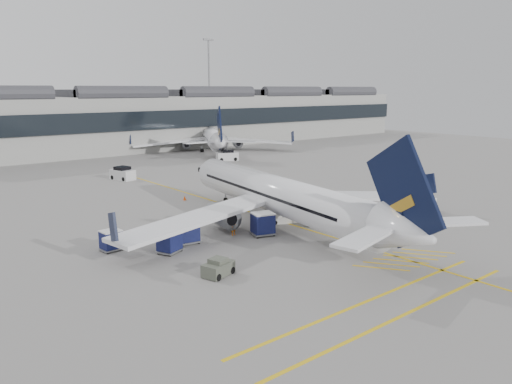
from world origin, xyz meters
TOP-DOWN VIEW (x-y plane):
  - ground at (0.00, 0.00)m, footprint 220.00×220.00m
  - terminal at (0.00, 71.93)m, footprint 200.00×20.45m
  - apron_markings at (10.00, 10.00)m, footprint 0.25×60.00m
  - airliner_main at (8.87, 5.87)m, footprint 32.93×36.24m
  - airliner_far at (36.36, 57.39)m, footprint 29.62×32.68m
  - belt_loader at (10.18, 6.60)m, footprint 4.40×2.82m
  - baggage_cart_a at (-0.63, 6.69)m, footprint 2.00×1.72m
  - baggage_cart_b at (5.67, 4.56)m, footprint 2.28×2.05m
  - baggage_cart_c at (-2.99, 5.51)m, footprint 2.16×2.00m
  - baggage_cart_d at (-6.30, 8.88)m, footprint 1.70×1.45m
  - ramp_agent_a at (3.77, 6.25)m, footprint 0.70×0.56m
  - ramp_agent_b at (4.53, 7.81)m, footprint 0.94×0.81m
  - pushback_tug at (-2.82, -0.85)m, footprint 2.50×1.93m
  - safety_cone_nose at (7.68, 20.96)m, footprint 0.38×0.38m
  - safety_cone_engine at (11.95, 7.19)m, footprint 0.36×0.36m
  - service_van_mid at (7.85, 37.94)m, footprint 2.66×3.96m
  - service_van_right at (30.51, 44.13)m, footprint 4.19×3.22m

SIDE VIEW (x-z plane):
  - ground at x=0.00m, z-range 0.00..0.00m
  - apron_markings at x=10.00m, z-range 0.00..0.01m
  - safety_cone_engine at x=11.95m, z-range 0.00..0.50m
  - safety_cone_nose at x=7.68m, z-range 0.00..0.53m
  - belt_loader at x=10.18m, z-range -0.36..1.39m
  - pushback_tug at x=-2.82m, z-range -0.07..1.17m
  - service_van_mid at x=7.85m, z-range -0.10..1.76m
  - ramp_agent_a at x=3.77m, z-range 0.00..1.68m
  - ramp_agent_b at x=4.53m, z-range 0.00..1.70m
  - service_van_right at x=30.51m, z-range -0.10..1.83m
  - baggage_cart_d at x=-6.30m, z-range 0.06..1.72m
  - baggage_cart_c at x=-2.99m, z-range 0.07..1.89m
  - baggage_cart_a at x=-0.63m, z-range 0.07..1.98m
  - baggage_cart_b at x=5.67m, z-range 0.07..2.10m
  - airliner_far at x=36.36m, z-range -1.99..7.65m
  - airliner_main at x=8.87m, z-range -2.00..7.68m
  - terminal at x=0.00m, z-range -0.06..12.34m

